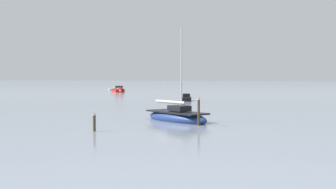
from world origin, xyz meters
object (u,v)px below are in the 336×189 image
Objects in this scene: mooring_post_near at (199,113)px; motorboat_moored_1 at (186,99)px; motorboat_moored_0 at (119,91)px; mooring_post_left at (94,123)px; rowboat_moored_2 at (113,89)px; sailboat_moored_0 at (177,117)px.

motorboat_moored_1 is at bearing 118.22° from mooring_post_near.
motorboat_moored_1 is 2.00× the size of mooring_post_near.
motorboat_moored_0 reaches higher than mooring_post_left.
motorboat_moored_1 reaches higher than rowboat_moored_2.
mooring_post_left reaches higher than rowboat_moored_2.
rowboat_moored_2 is 92.59m from mooring_post_left.
rowboat_moored_2 is at bearing 21.65° from motorboat_moored_1.
mooring_post_near is (46.73, -54.97, 0.59)m from motorboat_moored_0.
motorboat_moored_0 is 2.67× the size of mooring_post_near.
sailboat_moored_0 reaches higher than motorboat_moored_0.
sailboat_moored_0 is at bearing 79.16° from mooring_post_left.
rowboat_moored_2 is at bearing 171.97° from motorboat_moored_0.
motorboat_moored_0 is at bearing 24.62° from motorboat_moored_1.
mooring_post_left is at bearing -14.27° from motorboat_moored_0.
sailboat_moored_0 is 3.69m from mooring_post_near.
mooring_post_near reaches higher than motorboat_moored_1.
mooring_post_near is (15.71, -29.27, 0.69)m from motorboat_moored_1.
sailboat_moored_0 reaches higher than mooring_post_near.
sailboat_moored_0 reaches higher than rowboat_moored_2.
mooring_post_left reaches higher than motorboat_moored_1.
rowboat_moored_2 is 2.15× the size of mooring_post_near.
mooring_post_left is (54.22, -75.05, 0.36)m from rowboat_moored_2.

